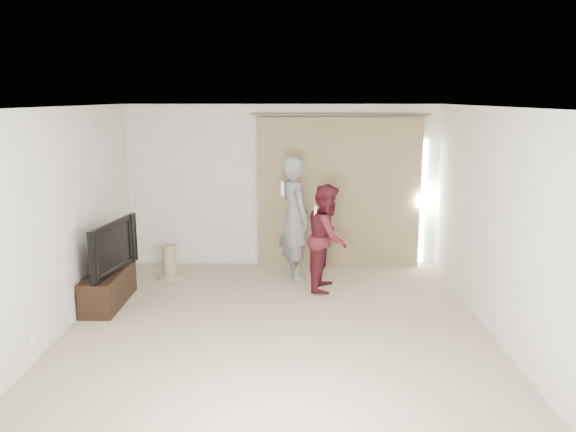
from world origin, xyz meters
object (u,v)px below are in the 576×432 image
object	(u,v)px
tv_console	(109,288)
person_woman	(328,237)
tv	(106,247)
person_man	(295,218)

from	to	relation	value
tv_console	person_woman	world-z (taller)	person_woman
tv	person_woman	xyz separation A→B (m)	(2.93, 0.67, -0.03)
tv	person_woman	distance (m)	3.01
tv_console	tv	world-z (taller)	tv
tv	person_man	xyz separation A→B (m)	(2.46, 1.13, 0.14)
person_woman	tv_console	bearing A→B (deg)	-167.20
tv_console	tv	xyz separation A→B (m)	(0.00, 0.00, 0.57)
tv	person_man	distance (m)	2.72
tv_console	person_man	xyz separation A→B (m)	(2.46, 1.13, 0.71)
tv_console	person_man	distance (m)	2.80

